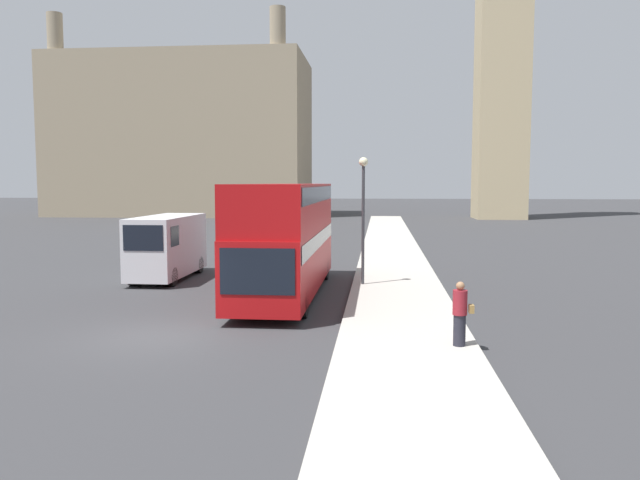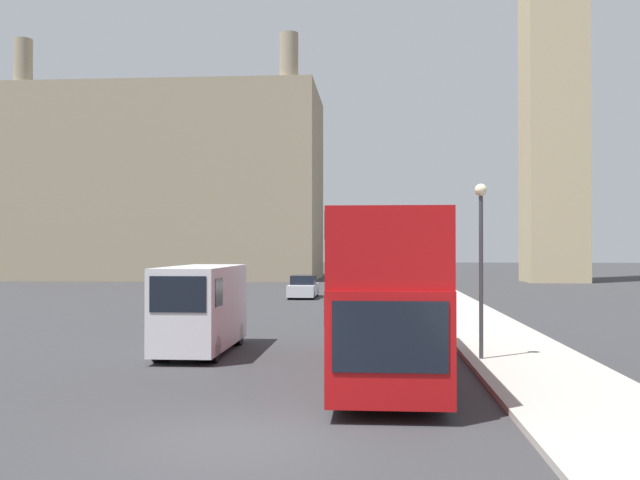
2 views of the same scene
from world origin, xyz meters
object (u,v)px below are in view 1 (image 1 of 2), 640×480
at_px(pedestrian, 460,314).
at_px(parked_sedan, 279,225).
at_px(street_lamp, 363,200).
at_px(red_double_decker_bus, 286,233).
at_px(white_van, 167,246).

distance_m(pedestrian, parked_sedan, 37.37).
distance_m(pedestrian, street_lamp, 9.98).
xyz_separation_m(red_double_decker_bus, pedestrian, (5.46, -7.37, -1.37)).
xyz_separation_m(white_van, parked_sedan, (0.80, 25.21, -0.80)).
bearing_deg(parked_sedan, red_double_decker_bus, -80.13).
bearing_deg(red_double_decker_bus, white_van, 150.12).
bearing_deg(street_lamp, pedestrian, -73.94).
relative_size(red_double_decker_bus, white_van, 2.00).
distance_m(red_double_decker_bus, parked_sedan, 28.99).
distance_m(street_lamp, parked_sedan, 27.87).
relative_size(red_double_decker_bus, parked_sedan, 2.39).
distance_m(red_double_decker_bus, street_lamp, 3.59).
relative_size(red_double_decker_bus, pedestrian, 6.88).
relative_size(white_van, pedestrian, 3.44).
distance_m(red_double_decker_bus, pedestrian, 9.27).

